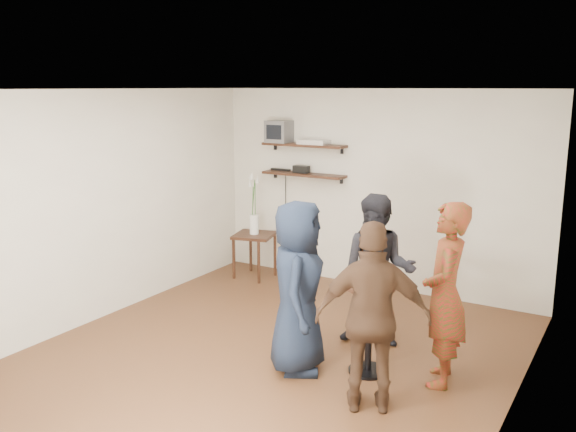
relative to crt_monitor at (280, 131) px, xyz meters
The scene contains 18 objects.
room 2.84m from the crt_monitor, 59.78° to the right, with size 4.58×5.08×2.68m.
shelf_upper 0.42m from the crt_monitor, ahead, with size 1.20×0.25×0.04m, color black.
shelf_lower 0.68m from the crt_monitor, ahead, with size 1.20×0.25×0.04m, color black.
crt_monitor is the anchor object (origin of this frame).
dvd_deck 0.55m from the crt_monitor, ahead, with size 0.40×0.24×0.06m, color silver.
radio 0.61m from the crt_monitor, ahead, with size 0.22×0.10×0.10m, color black.
power_strip 0.54m from the crt_monitor, 106.88° to the left, with size 0.30×0.05×0.03m, color black.
side_table 1.55m from the crt_monitor, 116.87° to the right, with size 0.63×0.63×0.62m.
vase_lilies 1.19m from the crt_monitor, 116.94° to the right, with size 0.18×0.19×0.88m.
drinks_table 3.57m from the crt_monitor, 43.79° to the right, with size 0.47×0.47×0.86m.
wine_glass_fl 3.38m from the crt_monitor, 45.18° to the right, with size 0.07×0.07×0.20m.
wine_glass_fr 3.47m from the crt_monitor, 43.30° to the right, with size 0.07×0.07×0.22m.
wine_glass_bl 3.33m from the crt_monitor, 43.29° to the right, with size 0.07×0.07×0.21m.
wine_glass_br 3.41m from the crt_monitor, 43.40° to the right, with size 0.07×0.07×0.20m.
person_plaid 3.84m from the crt_monitor, 34.90° to the right, with size 0.61×0.40×1.66m, color red.
person_dark 2.97m from the crt_monitor, 36.70° to the right, with size 0.77×0.60×1.58m, color black.
person_navy 3.30m from the crt_monitor, 55.37° to the right, with size 0.79×0.52×1.63m, color black.
person_brown 4.07m from the crt_monitor, 47.28° to the right, with size 0.94×0.39×1.60m, color #412A1B.
Camera 1 is at (3.03, -4.80, 2.63)m, focal length 38.00 mm.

